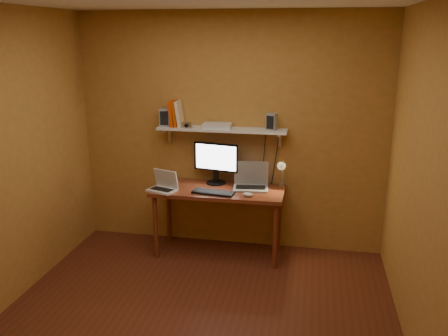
% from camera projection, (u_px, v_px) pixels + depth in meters
% --- Properties ---
extents(room, '(3.44, 3.24, 2.64)m').
position_uv_depth(room, '(194.00, 173.00, 3.70)').
color(room, '#562516').
rests_on(room, ground).
extents(desk, '(1.40, 0.60, 0.75)m').
position_uv_depth(desk, '(218.00, 196.00, 5.10)').
color(desk, brown).
rests_on(desk, ground).
extents(wall_shelf, '(1.40, 0.25, 0.21)m').
position_uv_depth(wall_shelf, '(222.00, 130.00, 5.09)').
color(wall_shelf, silver).
rests_on(wall_shelf, room).
extents(monitor, '(0.50, 0.25, 0.46)m').
position_uv_depth(monitor, '(216.00, 161.00, 5.19)').
color(monitor, black).
rests_on(monitor, desk).
extents(laptop, '(0.39, 0.30, 0.28)m').
position_uv_depth(laptop, '(251.00, 181.00, 5.10)').
color(laptop, gray).
rests_on(laptop, desk).
extents(netbook, '(0.34, 0.29, 0.22)m').
position_uv_depth(netbook, '(164.00, 185.00, 5.02)').
color(netbook, silver).
rests_on(netbook, desk).
extents(keyboard, '(0.45, 0.20, 0.02)m').
position_uv_depth(keyboard, '(213.00, 192.00, 4.92)').
color(keyboard, black).
rests_on(keyboard, desk).
extents(mouse, '(0.12, 0.10, 0.04)m').
position_uv_depth(mouse, '(248.00, 195.00, 4.84)').
color(mouse, silver).
rests_on(mouse, desk).
extents(desk_lamp, '(0.09, 0.23, 0.38)m').
position_uv_depth(desk_lamp, '(282.00, 170.00, 5.02)').
color(desk_lamp, silver).
rests_on(desk_lamp, desk).
extents(speaker_left, '(0.13, 0.13, 0.19)m').
position_uv_depth(speaker_left, '(164.00, 117.00, 5.18)').
color(speaker_left, gray).
rests_on(speaker_left, wall_shelf).
extents(speaker_right, '(0.12, 0.12, 0.18)m').
position_uv_depth(speaker_right, '(272.00, 122.00, 4.97)').
color(speaker_right, gray).
rests_on(speaker_right, wall_shelf).
extents(books, '(0.14, 0.19, 0.28)m').
position_uv_depth(books, '(176.00, 114.00, 5.16)').
color(books, '#CF3807').
rests_on(books, wall_shelf).
extents(shelf_camera, '(0.11, 0.06, 0.07)m').
position_uv_depth(shelf_camera, '(187.00, 125.00, 5.07)').
color(shelf_camera, silver).
rests_on(shelf_camera, wall_shelf).
extents(router, '(0.31, 0.22, 0.05)m').
position_uv_depth(router, '(217.00, 126.00, 5.09)').
color(router, silver).
rests_on(router, wall_shelf).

